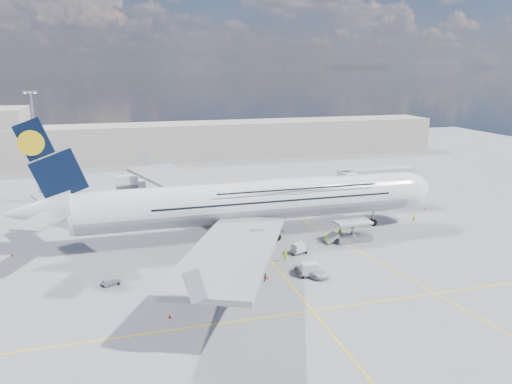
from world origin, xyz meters
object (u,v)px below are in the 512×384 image
object	(u,v)px
cargo_loader	(351,234)
dolly_nose_near	(298,248)
dolly_row_a	(197,268)
light_mast	(36,147)
dolly_nose_far	(310,269)
catering_truck_inner	(232,213)
cone_wing_left_inner	(177,216)
service_van	(312,270)
cone_tail	(12,255)
catering_truck_outer	(130,185)
dolly_back	(111,282)
airliner	(252,201)
cone_wing_right_outer	(170,316)
dolly_row_c	(254,258)
baggage_tug	(220,262)
crew_loader	(327,240)
crew_tug	(285,256)
crew_nose	(414,218)
crew_van	(340,233)
cone_nose	(425,209)
crew_wing	(207,263)
cone_wing_right_inner	(267,277)
jet_bridge	(369,179)
cone_wing_left_outer	(134,202)
dolly_row_b	(227,269)

from	to	relation	value
cargo_loader	dolly_nose_near	size ratio (longest dim) A/B	2.63
dolly_row_a	light_mast	bearing A→B (deg)	103.33
dolly_nose_far	catering_truck_inner	world-z (taller)	catering_truck_inner
cone_wing_left_inner	service_van	bearing A→B (deg)	-65.88
cone_tail	catering_truck_outer	bearing A→B (deg)	62.34
dolly_back	cone_wing_left_inner	xyz separation A→B (m)	(13.36, 30.46, -0.06)
cone_tail	airliner	bearing A→B (deg)	-1.98
airliner	dolly_row_a	distance (m)	19.79
light_mast	service_van	bearing A→B (deg)	-50.85
cone_wing_right_outer	cone_tail	bearing A→B (deg)	128.85
dolly_back	dolly_row_c	bearing A→B (deg)	-27.44
light_mast	baggage_tug	size ratio (longest dim) A/B	8.68
airliner	dolly_nose_far	xyz separation A→B (m)	(3.46, -19.65, -5.76)
crew_loader	crew_tug	xyz separation A→B (m)	(-9.76, -5.78, 0.18)
airliner	catering_truck_inner	xyz separation A→B (m)	(-1.33, 10.78, -5.21)
dolly_nose_near	crew_nose	bearing A→B (deg)	-2.73
airliner	dolly_back	xyz separation A→B (m)	(-25.13, -14.60, -6.57)
cone_tail	light_mast	bearing A→B (deg)	88.90
crew_van	cone_wing_right_outer	world-z (taller)	crew_van
crew_loader	cone_tail	world-z (taller)	crew_loader
crew_tug	cone_nose	world-z (taller)	crew_tug
crew_wing	light_mast	bearing A→B (deg)	19.07
cone_wing_right_inner	dolly_row_a	bearing A→B (deg)	153.83
catering_truck_outer	airliner	bearing A→B (deg)	-68.40
airliner	catering_truck_outer	xyz separation A→B (m)	(-20.29, 40.76, -4.88)
catering_truck_outer	catering_truck_inner	bearing A→B (deg)	-62.55
baggage_tug	cone_wing_left_inner	world-z (taller)	baggage_tug
service_van	dolly_nose_far	bearing A→B (deg)	178.48
dolly_row_c	cone_wing_right_inner	world-z (taller)	dolly_row_c
cargo_loader	service_van	world-z (taller)	cargo_loader
crew_van	service_van	bearing A→B (deg)	98.46
crew_van	dolly_nose_far	bearing A→B (deg)	97.64
crew_nose	cone_nose	xyz separation A→B (m)	(7.49, 7.08, -0.70)
crew_wing	crew_van	size ratio (longest dim) A/B	1.01
cargo_loader	dolly_row_a	distance (m)	29.91
dolly_nose_far	cone_nose	bearing A→B (deg)	42.91
dolly_nose_far	crew_van	world-z (taller)	dolly_nose_far
dolly_row_a	dolly_nose_far	xyz separation A→B (m)	(15.96, -5.47, 0.13)
jet_bridge	dolly_row_c	bearing A→B (deg)	-144.16
airliner	crew_nose	bearing A→B (deg)	-0.63
catering_truck_inner	cone_wing_left_outer	bearing A→B (deg)	125.05
airliner	crew_tug	world-z (taller)	airliner
dolly_row_b	catering_truck_inner	bearing A→B (deg)	85.04
dolly_nose_far	cone_nose	size ratio (longest dim) A/B	6.89
dolly_back	crew_van	size ratio (longest dim) A/B	1.52
cone_wing_left_inner	cone_tail	bearing A→B (deg)	-153.64
baggage_tug	cone_tail	distance (m)	35.06
dolly_nose_far	crew_loader	world-z (taller)	dolly_nose_far
crew_wing	crew_loader	bearing A→B (deg)	-89.61
crew_tug	cone_wing_right_outer	bearing A→B (deg)	-121.40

